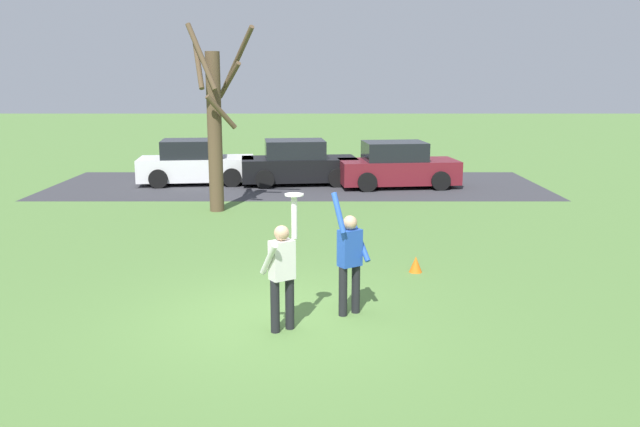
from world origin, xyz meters
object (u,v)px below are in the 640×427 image
Objects in this scene: person_catcher at (285,269)px; field_cone_orange at (418,264)px; person_defender at (352,256)px; frisbee_disc at (297,195)px; parked_car_white at (198,164)px; parked_car_black at (301,164)px; bare_tree_tall at (218,121)px; parked_car_maroon at (400,166)px.

field_cone_orange is (2.48, 3.08, -0.82)m from person_catcher.
field_cone_orange is (1.42, 2.37, -0.82)m from person_defender.
frisbee_disc reaches higher than person_catcher.
frisbee_disc reaches higher than parked_car_white.
bare_tree_tall is (-2.16, -4.91, 1.85)m from parked_car_black.
parked_car_maroon is (3.51, -0.66, 0.00)m from parked_car_black.
parked_car_maroon is (7.23, -0.75, 0.00)m from parked_car_white.
parked_car_black is 3.57m from parked_car_maroon.
bare_tree_tall reaches higher than person_catcher.
person_catcher is at bearing -0.00° from person_defender.
parked_car_maroon is at bearing 85.55° from field_cone_orange.
parked_car_black is 0.81× the size of bare_tree_tall.
frisbee_disc reaches higher than field_cone_orange.
person_catcher is 1.13m from frisbee_disc.
frisbee_disc is 0.07× the size of parked_car_black.
bare_tree_tall reaches higher than frisbee_disc.
person_catcher is at bearing -110.24° from parked_car_maroon.
frisbee_disc is at bearing -127.77° from field_cone_orange.
person_defender reaches higher than parked_car_maroon.
person_defender is at bearing -0.00° from person_catcher.
parked_car_white is at bearing -103.90° from person_defender.
field_cone_orange is (2.70, -11.05, -0.57)m from parked_car_black.
person_catcher is 13.87m from parked_car_maroon.
field_cone_orange is at bearing 17.03° from person_catcher.
person_catcher is 0.49× the size of parked_car_black.
bare_tree_tall is at bearing -149.66° from parked_car_maroon.
parked_car_white is 1.00× the size of parked_car_maroon.
person_defender is at bearing -68.02° from bare_tree_tall.
bare_tree_tall is at bearing -79.22° from parked_car_white.
parked_car_maroon is (3.28, 13.47, -0.25)m from person_catcher.
person_catcher is 0.49× the size of parked_car_maroon.
parked_car_maroon is at bearing 42.12° from person_catcher.
parked_car_black is 5.67m from bare_tree_tall.
person_defender is 1.53m from frisbee_disc.
person_defender is 7.28× the size of frisbee_disc.
parked_car_black is at bearing 56.72° from person_catcher.
frisbee_disc is 13.77m from parked_car_maroon.
person_defender is at bearing -76.25° from parked_car_white.
bare_tree_tall is (-3.43, 8.51, 1.59)m from person_defender.
parked_car_black is 11.39m from field_cone_orange.
bare_tree_tall is (-2.57, 9.10, 0.48)m from frisbee_disc.
parked_car_maroon is at bearing -12.45° from parked_car_white.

